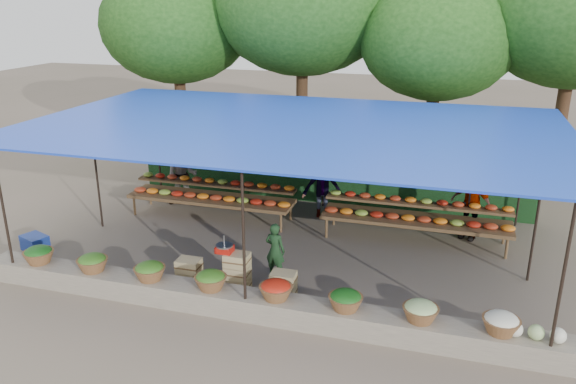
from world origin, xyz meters
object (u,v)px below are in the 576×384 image
(weighing_scale, at_px, (225,248))
(vendor_seated, at_px, (275,250))
(crate_counter, at_px, (236,276))
(blue_crate_front, at_px, (30,265))
(blue_crate_back, at_px, (35,243))

(weighing_scale, relative_size, vendor_seated, 0.30)
(crate_counter, relative_size, blue_crate_front, 5.24)
(vendor_seated, bearing_deg, blue_crate_front, 23.74)
(vendor_seated, xyz_separation_m, blue_crate_front, (-4.83, -1.19, -0.43))
(crate_counter, distance_m, blue_crate_back, 4.92)
(vendor_seated, bearing_deg, weighing_scale, 55.41)
(crate_counter, relative_size, blue_crate_back, 4.20)
(blue_crate_front, bearing_deg, blue_crate_back, 131.13)
(crate_counter, bearing_deg, vendor_seated, 54.97)
(crate_counter, height_order, blue_crate_back, crate_counter)
(crate_counter, relative_size, vendor_seated, 2.08)
(vendor_seated, relative_size, blue_crate_front, 2.52)
(blue_crate_front, bearing_deg, weighing_scale, 12.54)
(vendor_seated, height_order, blue_crate_front, vendor_seated)
(crate_counter, distance_m, blue_crate_front, 4.33)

